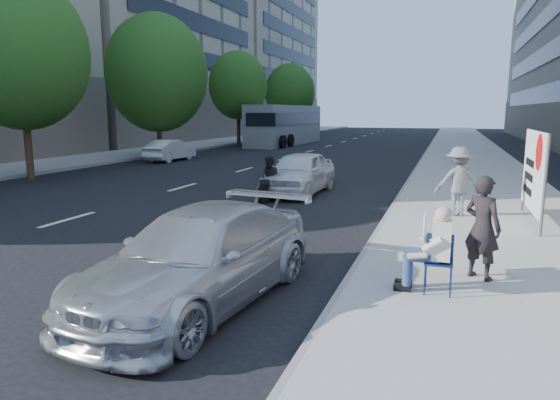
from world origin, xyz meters
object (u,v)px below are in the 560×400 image
at_px(seated_protester, 432,244).
at_px(protest_banner, 534,171).
at_px(white_sedan_near, 299,173).
at_px(white_sedan_mid, 170,150).
at_px(pedestrian_woman, 482,228).
at_px(parked_sedan, 200,257).
at_px(motorcycle, 271,181).
at_px(jogger, 458,181).
at_px(bus, 286,125).

relative_size(seated_protester, protest_banner, 0.43).
xyz_separation_m(white_sedan_near, white_sedan_mid, (-10.27, 8.65, -0.11)).
distance_m(pedestrian_woman, parked_sedan, 4.46).
bearing_deg(seated_protester, white_sedan_mid, 130.43).
bearing_deg(parked_sedan, white_sedan_mid, 129.03).
xyz_separation_m(seated_protester, white_sedan_mid, (-14.96, 17.56, -0.26)).
bearing_deg(white_sedan_mid, protest_banner, 146.35).
distance_m(seated_protester, motorcycle, 8.88).
bearing_deg(pedestrian_woman, motorcycle, -12.73).
height_order(protest_banner, parked_sedan, protest_banner).
distance_m(parked_sedan, white_sedan_mid, 22.07).
bearing_deg(white_sedan_mid, motorcycle, 134.66).
xyz_separation_m(protest_banner, parked_sedan, (-5.35, -6.86, -0.71)).
bearing_deg(pedestrian_woman, jogger, -51.99).
relative_size(seated_protester, motorcycle, 0.64).
relative_size(protest_banner, white_sedan_near, 0.72).
relative_size(white_sedan_mid, motorcycle, 1.81).
bearing_deg(seated_protester, protest_banner, 69.72).
xyz_separation_m(seated_protester, parked_sedan, (-3.23, -1.14, -0.18)).
xyz_separation_m(pedestrian_woman, white_sedan_near, (-5.43, 8.04, -0.26)).
bearing_deg(protest_banner, bus, 118.87).
height_order(pedestrian_woman, bus, bus).
xyz_separation_m(jogger, parked_sedan, (-3.67, -7.10, -0.35)).
bearing_deg(parked_sedan, white_sedan_near, 105.21).
bearing_deg(parked_sedan, pedestrian_woman, 33.74).
xyz_separation_m(white_sedan_mid, motorcycle, (9.82, -10.32, 0.03)).
bearing_deg(seated_protester, bus, 111.50).
height_order(white_sedan_near, white_sedan_mid, white_sedan_near).
bearing_deg(white_sedan_mid, parked_sedan, 123.17).
bearing_deg(jogger, parked_sedan, 48.67).
distance_m(white_sedan_near, motorcycle, 1.73).
relative_size(jogger, white_sedan_near, 0.42).
bearing_deg(pedestrian_woman, protest_banner, -71.24).
bearing_deg(jogger, protest_banner, 158.02).
distance_m(pedestrian_woman, white_sedan_near, 9.70).
height_order(protest_banner, white_sedan_mid, protest_banner).
height_order(jogger, white_sedan_near, jogger).
height_order(jogger, pedestrian_woman, jogger).
relative_size(jogger, parked_sedan, 0.37).
distance_m(jogger, white_sedan_mid, 19.28).
height_order(jogger, motorcycle, jogger).
bearing_deg(motorcycle, jogger, -6.04).
xyz_separation_m(seated_protester, pedestrian_woman, (0.73, 0.86, 0.11)).
bearing_deg(motorcycle, seated_protester, -47.74).
height_order(jogger, white_sedan_mid, jogger).
bearing_deg(pedestrian_woman, parked_sedan, 61.41).
relative_size(seated_protester, white_sedan_near, 0.31).
relative_size(seated_protester, parked_sedan, 0.27).
distance_m(parked_sedan, white_sedan_near, 10.15).
height_order(white_sedan_mid, motorcycle, motorcycle).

